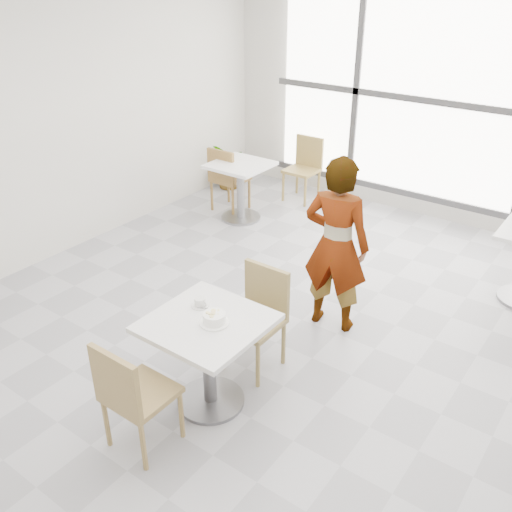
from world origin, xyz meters
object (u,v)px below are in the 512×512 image
Objects in this scene: coffee_cup at (200,303)px; bg_chair_left_near at (226,176)px; chair_far at (259,311)px; main_table at (208,347)px; plant_left at (230,166)px; bg_table_left at (240,183)px; oatmeal_bowl at (214,318)px; bg_chair_left_far at (305,164)px; person at (336,245)px; chair_near at (131,392)px.

bg_chair_left_near is (-2.06, 2.85, -0.28)m from coffee_cup.
coffee_cup is at bearing -108.34° from chair_far.
plant_left is (-2.72, 3.67, -0.19)m from main_table.
bg_table_left is 1.12× the size of plant_left.
oatmeal_bowl is 1.32× the size of coffee_cup.
bg_chair_left_far reaches higher than coffee_cup.
person is (0.21, 0.86, 0.31)m from chair_far.
chair_far is at bearing -95.32° from chair_near.
chair_near is at bearing -99.74° from main_table.
main_table is 0.32m from coffee_cup.
chair_near is at bearing -86.29° from coffee_cup.
bg_chair_left_far is at bearing 112.38° from main_table.
chair_far is (0.01, 0.62, -0.02)m from main_table.
bg_table_left is at bearing -44.73° from plant_left.
chair_far is 2.97m from bg_table_left.
oatmeal_bowl is 1.48m from person.
bg_chair_left_far is (-1.64, 3.35, 0.00)m from chair_far.
chair_near is 1.16× the size of bg_table_left.
bg_chair_left_near reaches higher than plant_left.
bg_chair_left_far is (-1.47, 3.85, -0.28)m from coffee_cup.
bg_table_left is at bearing 123.77° from main_table.
bg_chair_left_far is at bearing -62.68° from person.
oatmeal_bowl is 0.24× the size of bg_chair_left_near.
chair_near and chair_far have the same top height.
main_table is at bearing -90.62° from chair_far.
bg_chair_left_far is (0.59, 1.01, 0.00)m from bg_chair_left_near.
bg_chair_left_near is 1.00× the size of bg_chair_left_far.
main_table is 0.92× the size of chair_near.
main_table is 3.70m from bg_chair_left_near.
chair_near reaches higher than plant_left.
chair_far is at bearing 89.38° from main_table.
plant_left is (-2.73, 3.04, -0.17)m from chair_far.
chair_far is 0.68m from oatmeal_bowl.
bg_chair_left_far is (0.29, 1.09, 0.01)m from bg_table_left.
person is (0.21, 1.48, 0.29)m from main_table.
person reaches higher than coffee_cup.
chair_far reaches higher than oatmeal_bowl.
oatmeal_bowl is at bearing 6.95° from main_table.
oatmeal_bowl reaches higher than bg_table_left.
coffee_cup is (-0.17, -0.51, 0.28)m from chair_far.
person is 2.58m from bg_table_left.
chair_near is 1.28m from chair_far.
main_table is 0.92× the size of bg_chair_left_far.
person is (0.15, 1.47, 0.02)m from oatmeal_bowl.
person reaches higher than oatmeal_bowl.
coffee_cup is 3.53m from bg_chair_left_near.
person is at bearing 76.32° from chair_far.
plant_left is at bearing 135.27° from bg_table_left.
coffee_cup is 0.18× the size of bg_chair_left_near.
person is at bearing 148.68° from bg_chair_left_near.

